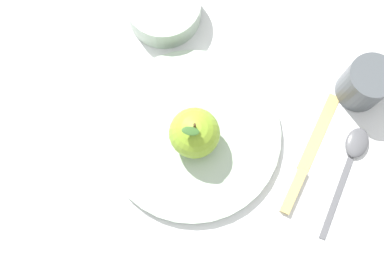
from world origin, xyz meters
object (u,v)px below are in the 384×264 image
Objects in this scene: spoon at (352,155)px; apple at (194,133)px; cup at (366,82)px; knife at (305,163)px; side_bowl at (164,7)px; dinner_plate at (192,134)px.

apple is at bearing -62.56° from spoon.
cup is 0.36× the size of knife.
apple reaches higher than side_bowl.
cup is 0.11m from spoon.
dinner_plate is 3.13× the size of apple.
apple is 0.24m from spoon.
apple reaches higher than dinner_plate.
dinner_plate is 0.21m from side_bowl.
side_bowl is at bearing -80.24° from cup.
apple is (0.01, 0.01, 0.04)m from dinner_plate.
apple is at bearing -39.56° from cup.
knife is at bearing 108.36° from dinner_plate.
cup is at bearing 99.76° from side_bowl.
cup reaches higher than dinner_plate.
dinner_plate is at bearing -41.67° from cup.
cup is (-0.20, 0.18, 0.03)m from dinner_plate.
spoon is at bearing 83.78° from side_bowl.
cup is at bearing 140.44° from apple.
side_bowl reaches higher than dinner_plate.
spoon is (-0.11, 0.21, -0.05)m from apple.
apple reaches higher than cup.
side_bowl is 0.59× the size of knife.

